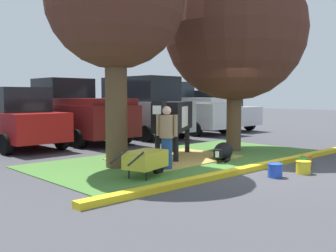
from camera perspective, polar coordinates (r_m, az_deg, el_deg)
name	(u,v)px	position (r m, az deg, el deg)	size (l,w,h in m)	color
ground_plane	(246,169)	(9.58, 11.31, -6.18)	(80.00, 80.00, 0.00)	#424247
grass_island	(186,158)	(10.98, 2.69, -4.70)	(8.36, 4.22, 0.02)	#477A33
curb_yellow	(255,167)	(9.57, 12.52, -5.86)	(9.56, 0.24, 0.12)	yellow
hay_bedding	(175,158)	(10.92, 1.08, -4.67)	(3.20, 2.40, 0.04)	tan
shade_tree_left	(115,1)	(9.82, -7.66, 17.56)	(3.32, 3.32, 5.70)	brown
shade_tree_right	(235,30)	(12.73, 9.68, 13.59)	(4.41, 4.41, 6.01)	brown
cow_holstein	(173,117)	(10.92, 0.68, 1.33)	(2.79, 2.09, 1.62)	black
calf_lying	(223,151)	(10.79, 7.99, -3.67)	(1.31, 0.92, 0.48)	black
person_handler	(167,136)	(9.15, -0.18, -1.52)	(0.34, 0.49, 1.51)	#23478C
wheelbarrow	(146,160)	(8.41, -3.18, -4.92)	(1.61, 0.89, 0.63)	gold
bucket_blue	(275,170)	(8.79, 15.26, -6.18)	(0.33, 0.33, 0.30)	blue
bucket_yellow	(303,167)	(9.37, 19.02, -5.64)	(0.34, 0.34, 0.29)	yellow
bucket_green	(303,163)	(9.96, 18.96, -5.11)	(0.27, 0.27, 0.27)	green
bucket_orange	(306,160)	(10.51, 19.39, -4.67)	(0.29, 0.29, 0.26)	orange
sedan_red	(15,119)	(14.11, -21.26, 1.01)	(2.07, 4.42, 2.02)	red
pickup_truck_maroon	(75,112)	(15.44, -13.38, 1.93)	(2.28, 5.43, 2.42)	maroon
suv_black	(140,107)	(16.51, -4.05, 2.74)	(2.17, 4.63, 2.52)	#B7B7BC
pickup_truck_black	(181,109)	(18.77, 1.83, 2.47)	(2.28, 5.43, 2.42)	silver
sedan_silver	(216,111)	(20.43, 7.01, 2.23)	(2.07, 4.42, 2.02)	silver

